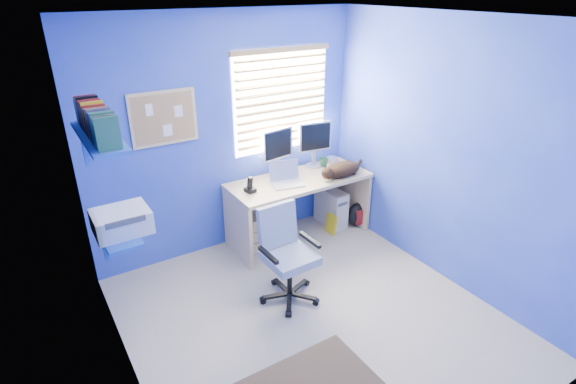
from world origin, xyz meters
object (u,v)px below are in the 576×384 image
cat (342,169)px  tower_pc (331,207)px  desk (299,209)px  laptop (287,175)px  office_chair (287,266)px

cat → tower_pc: 0.65m
desk → tower_pc: (0.51, 0.07, -0.14)m
cat → tower_pc: bearing=68.2°
desk → tower_pc: 0.54m
cat → desk: bearing=149.1°
laptop → tower_pc: size_ratio=0.73×
desk → laptop: 0.52m
office_chair → tower_pc: bearing=37.3°
office_chair → laptop: bearing=57.7°
desk → laptop: bearing=-162.8°
desk → cat: cat is taller
laptop → tower_pc: 0.95m
tower_pc → desk: bearing=-174.9°
desk → laptop: size_ratio=4.85×
tower_pc → laptop: bearing=-172.1°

